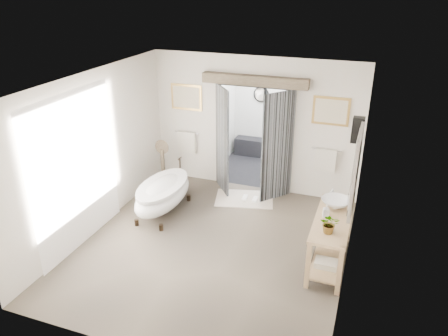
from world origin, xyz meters
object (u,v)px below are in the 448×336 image
Objects in this scene: rug at (244,199)px; basin at (335,203)px; clawfoot_tub at (163,194)px; vanity at (329,237)px.

basin is at bearing -33.74° from rug.
rug is 2.53m from basin.
rug is at bearing 170.88° from basin.
rug is (1.35, 1.08, -0.41)m from clawfoot_tub.
basin reaches higher than clawfoot_tub.
rug is at bearing 38.86° from clawfoot_tub.
clawfoot_tub is 1.47× the size of rug.
basin is at bearing -3.91° from clawfoot_tub.
vanity is at bearing -10.23° from clawfoot_tub.
clawfoot_tub is 3.35m from vanity.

